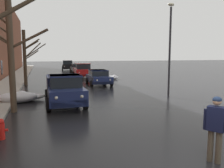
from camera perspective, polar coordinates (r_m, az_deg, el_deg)
The scene contains 14 objects.
left_sidewalk_slab at distance 22.33m, azimuth -24.55°, elevation -0.44°, with size 2.42×80.00×0.14m, color #A8A399.
snow_bank_near_corner_left at distance 15.21m, azimuth -22.13°, elevation -3.01°, with size 3.10×1.34×0.60m.
snow_bank_along_left_kerb at distance 26.22m, azimuth -0.92°, elevation 1.61°, with size 2.69×1.26×0.52m.
snow_bank_mid_block_left at distance 14.68m, azimuth -22.51°, elevation -3.08°, with size 2.24×1.20×0.64m.
bare_tree_second_along_sidewalk at distance 12.15m, azimuth -24.29°, elevation 10.15°, with size 3.35×2.30×6.94m.
bare_tree_mid_block at distance 22.54m, azimuth -20.71°, elevation 6.46°, with size 2.05×2.48×5.07m.
pickup_truck_darkblue_approaching_near_lane at distance 13.08m, azimuth -11.81°, elevation -1.38°, with size 2.10×4.94×1.76m.
sedan_darkblue_parked_kerbside_close at distance 21.47m, azimuth -3.39°, elevation 1.76°, with size 2.08×4.07×1.42m.
suv_red_parked_kerbside_mid at distance 28.60m, azimuth -7.41°, elevation 3.56°, with size 2.33×4.53×1.82m.
sedan_grey_parked_far_down_block at distance 36.22m, azimuth -8.86°, elevation 3.93°, with size 2.00×4.01×1.42m.
suv_black_queued_behind_truck at distance 42.76m, azimuth -11.05°, elevation 4.70°, with size 2.42×4.57×1.82m.
pedestrian_with_coffee at distance 6.57m, azimuth 24.53°, elevation -9.11°, with size 0.52×0.59×1.76m.
fire_hydrant at distance 8.61m, azimuth -25.97°, elevation -10.07°, with size 0.42×0.22×0.71m.
street_lamp_post at distance 15.62m, azimuth 14.27°, elevation 9.29°, with size 0.44×0.24×6.13m.
Camera 1 is at (-3.12, -3.98, 2.82)m, focal length 36.55 mm.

